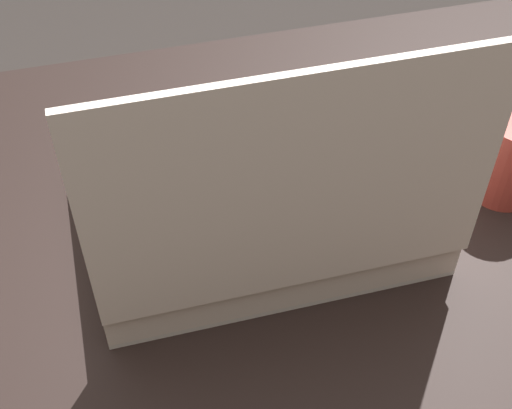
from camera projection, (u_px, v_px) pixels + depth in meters
dining_table at (246, 294)px, 0.86m from camera, size 1.19×0.77×0.75m
donut_box at (254, 206)px, 0.75m from camera, size 0.36×0.27×0.29m
coffee_mug at (511, 156)px, 0.80m from camera, size 0.07×0.07×0.10m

